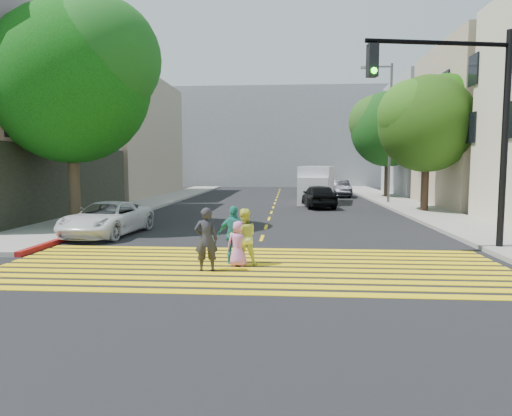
# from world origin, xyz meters

# --- Properties ---
(ground) EXTENTS (120.00, 120.00, 0.00)m
(ground) POSITION_xyz_m (0.00, 0.00, 0.00)
(ground) COLOR black
(sidewalk_left) EXTENTS (3.00, 40.00, 0.15)m
(sidewalk_left) POSITION_xyz_m (-8.50, 22.00, 0.07)
(sidewalk_left) COLOR gray
(sidewalk_left) RESTS_ON ground
(sidewalk_right) EXTENTS (3.00, 60.00, 0.15)m
(sidewalk_right) POSITION_xyz_m (8.50, 15.00, 0.07)
(sidewalk_right) COLOR gray
(sidewalk_right) RESTS_ON ground
(curb_red) EXTENTS (0.20, 8.00, 0.16)m
(curb_red) POSITION_xyz_m (-6.90, 6.00, 0.08)
(curb_red) COLOR maroon
(curb_red) RESTS_ON ground
(crosswalk) EXTENTS (13.40, 5.30, 0.01)m
(crosswalk) POSITION_xyz_m (0.00, 1.28, 0.01)
(crosswalk) COLOR yellow
(crosswalk) RESTS_ON ground
(lane_line) EXTENTS (0.12, 34.40, 0.01)m
(lane_line) POSITION_xyz_m (0.00, 22.50, 0.01)
(lane_line) COLOR yellow
(lane_line) RESTS_ON ground
(building_left_tan) EXTENTS (12.00, 16.00, 10.00)m
(building_left_tan) POSITION_xyz_m (-16.00, 28.00, 5.00)
(building_left_tan) COLOR tan
(building_left_tan) RESTS_ON ground
(building_right_grey) EXTENTS (10.00, 10.00, 10.00)m
(building_right_grey) POSITION_xyz_m (15.00, 30.00, 5.00)
(building_right_grey) COLOR gray
(building_right_grey) RESTS_ON ground
(backdrop_block) EXTENTS (30.00, 8.00, 12.00)m
(backdrop_block) POSITION_xyz_m (0.00, 48.00, 6.00)
(backdrop_block) COLOR gray
(backdrop_block) RESTS_ON ground
(tree_left) EXTENTS (8.52, 8.21, 9.47)m
(tree_left) POSITION_xyz_m (-7.99, 8.14, 6.38)
(tree_left) COLOR #372C19
(tree_left) RESTS_ON ground
(tree_right_near) EXTENTS (6.16, 5.88, 7.67)m
(tree_right_near) POSITION_xyz_m (8.58, 15.43, 5.19)
(tree_right_near) COLOR #332013
(tree_right_near) RESTS_ON ground
(tree_right_far) EXTENTS (7.38, 7.03, 8.59)m
(tree_right_far) POSITION_xyz_m (8.88, 26.61, 5.80)
(tree_right_far) COLOR black
(tree_right_far) RESTS_ON ground
(pedestrian_man) EXTENTS (0.65, 0.48, 1.63)m
(pedestrian_man) POSITION_xyz_m (-1.10, 0.72, 0.81)
(pedestrian_man) COLOR #2B2A30
(pedestrian_man) RESTS_ON ground
(pedestrian_woman) EXTENTS (0.86, 0.74, 1.53)m
(pedestrian_woman) POSITION_xyz_m (-0.22, 1.47, 0.76)
(pedestrian_woman) COLOR #F1F755
(pedestrian_woman) RESTS_ON ground
(pedestrian_child) EXTENTS (0.60, 0.39, 1.22)m
(pedestrian_child) POSITION_xyz_m (-0.35, 1.32, 0.61)
(pedestrian_child) COLOR pink
(pedestrian_child) RESTS_ON ground
(pedestrian_extra) EXTENTS (0.99, 0.58, 1.59)m
(pedestrian_extra) POSITION_xyz_m (-0.49, 1.58, 0.80)
(pedestrian_extra) COLOR teal
(pedestrian_extra) RESTS_ON ground
(white_sedan) EXTENTS (2.58, 4.80, 1.28)m
(white_sedan) POSITION_xyz_m (-5.94, 6.27, 0.64)
(white_sedan) COLOR silver
(white_sedan) RESTS_ON ground
(dark_car_near) EXTENTS (2.30, 4.54, 1.48)m
(dark_car_near) POSITION_xyz_m (2.81, 18.07, 0.74)
(dark_car_near) COLOR black
(dark_car_near) RESTS_ON ground
(silver_car) EXTENTS (2.79, 5.32, 1.47)m
(silver_car) POSITION_xyz_m (3.18, 31.73, 0.74)
(silver_car) COLOR gray
(silver_car) RESTS_ON ground
(dark_car_parked) EXTENTS (1.66, 4.33, 1.41)m
(dark_car_parked) POSITION_xyz_m (5.19, 27.93, 0.70)
(dark_car_parked) COLOR black
(dark_car_parked) RESTS_ON ground
(white_van) EXTENTS (2.84, 5.70, 2.57)m
(white_van) POSITION_xyz_m (2.89, 21.52, 1.22)
(white_van) COLOR silver
(white_van) RESTS_ON ground
(traffic_signal) EXTENTS (4.53, 1.15, 6.72)m
(traffic_signal) POSITION_xyz_m (6.34, 3.82, 4.35)
(traffic_signal) COLOR black
(traffic_signal) RESTS_ON ground
(street_lamp) EXTENTS (2.11, 0.23, 9.36)m
(street_lamp) POSITION_xyz_m (7.51, 20.89, 5.37)
(street_lamp) COLOR #585859
(street_lamp) RESTS_ON ground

